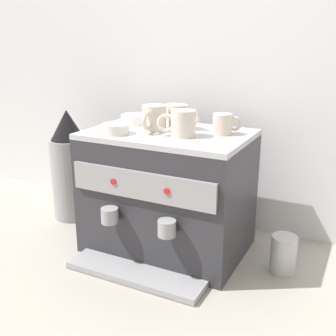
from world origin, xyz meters
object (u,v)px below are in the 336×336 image
object	(u,v)px
ceramic_cup_4	(174,114)
ceramic_bowl_0	(136,119)
coffee_grinder	(70,167)
ceramic_cup_1	(179,117)
ceramic_bowl_1	(115,129)
ceramic_cup_0	(182,123)
ceramic_cup_2	(153,118)
ceramic_cup_3	(223,124)
milk_pitcher	(283,254)
espresso_machine	(167,192)

from	to	relation	value
ceramic_cup_4	ceramic_bowl_0	size ratio (longest dim) A/B	0.88
ceramic_bowl_0	coffee_grinder	world-z (taller)	ceramic_bowl_0
coffee_grinder	ceramic_cup_4	bearing A→B (deg)	8.85
ceramic_cup_1	ceramic_bowl_0	bearing A→B (deg)	173.94
ceramic_cup_4	coffee_grinder	bearing A→B (deg)	-171.15
ceramic_cup_1	ceramic_bowl_1	bearing A→B (deg)	-134.64
ceramic_cup_0	ceramic_cup_4	xyz separation A→B (m)	(-0.11, 0.17, -0.01)
ceramic_cup_0	ceramic_bowl_0	distance (m)	0.27
ceramic_cup_2	ceramic_cup_4	xyz separation A→B (m)	(0.01, 0.14, -0.01)
ceramic_cup_4	coffee_grinder	distance (m)	0.51
ceramic_cup_1	ceramic_cup_2	world-z (taller)	same
ceramic_cup_2	ceramic_cup_3	distance (m)	0.24
ceramic_cup_3	ceramic_bowl_0	xyz separation A→B (m)	(-0.35, 0.03, -0.02)
milk_pitcher	ceramic_cup_3	bearing A→B (deg)	172.73
milk_pitcher	ceramic_bowl_0	bearing A→B (deg)	174.63
ceramic_bowl_0	ceramic_bowl_1	distance (m)	0.18
ceramic_cup_0	ceramic_cup_2	size ratio (longest dim) A/B	0.95
ceramic_cup_2	espresso_machine	bearing A→B (deg)	4.97
ceramic_bowl_1	ceramic_cup_1	bearing A→B (deg)	45.36
ceramic_cup_4	milk_pitcher	bearing A→B (deg)	-13.55
ceramic_cup_4	ceramic_cup_3	bearing A→B (deg)	-19.90
ceramic_bowl_1	milk_pitcher	world-z (taller)	ceramic_bowl_1
ceramic_cup_2	ceramic_cup_4	bearing A→B (deg)	84.85
espresso_machine	ceramic_bowl_1	world-z (taller)	ceramic_bowl_1
espresso_machine	ceramic_cup_2	bearing A→B (deg)	-175.03
espresso_machine	coffee_grinder	distance (m)	0.49
ceramic_bowl_0	ceramic_bowl_1	world-z (taller)	same
ceramic_cup_0	coffee_grinder	bearing A→B (deg)	169.79
ceramic_cup_0	coffee_grinder	world-z (taller)	ceramic_cup_0
ceramic_cup_1	milk_pitcher	bearing A→B (deg)	-5.04
ceramic_cup_2	ceramic_bowl_0	xyz separation A→B (m)	(-0.12, 0.08, -0.03)
espresso_machine	ceramic_cup_3	xyz separation A→B (m)	(0.18, 0.05, 0.25)
espresso_machine	ceramic_cup_4	world-z (taller)	ceramic_cup_4
ceramic_bowl_1	ceramic_cup_0	bearing A→B (deg)	16.98
ceramic_cup_1	ceramic_bowl_0	distance (m)	0.19
ceramic_cup_4	coffee_grinder	world-z (taller)	ceramic_cup_4
ceramic_cup_4	ceramic_bowl_1	bearing A→B (deg)	-113.13
ceramic_cup_3	coffee_grinder	size ratio (longest dim) A/B	0.20
ceramic_cup_3	ceramic_cup_4	world-z (taller)	ceramic_cup_4
espresso_machine	ceramic_cup_1	bearing A→B (deg)	72.57
ceramic_bowl_1	ceramic_bowl_0	bearing A→B (deg)	99.90
espresso_machine	coffee_grinder	world-z (taller)	coffee_grinder
ceramic_cup_2	coffee_grinder	bearing A→B (deg)	171.27
ceramic_cup_2	milk_pitcher	distance (m)	0.62
ceramic_cup_0	ceramic_cup_2	world-z (taller)	same
ceramic_cup_2	coffee_grinder	size ratio (longest dim) A/B	0.28
ceramic_cup_4	milk_pitcher	world-z (taller)	ceramic_cup_4
ceramic_cup_1	ceramic_bowl_1	distance (m)	0.22
espresso_machine	ceramic_bowl_0	world-z (taller)	ceramic_bowl_0
ceramic_cup_4	ceramic_bowl_0	world-z (taller)	ceramic_cup_4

